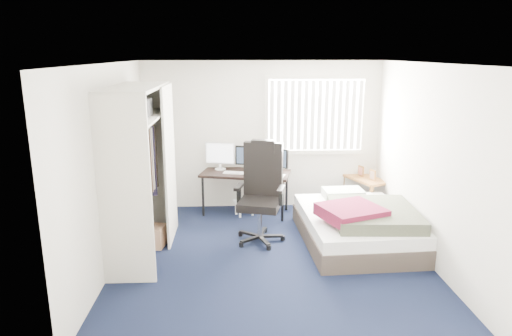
{
  "coord_description": "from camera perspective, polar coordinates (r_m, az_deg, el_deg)",
  "views": [
    {
      "loc": [
        -0.45,
        -5.53,
        2.63
      ],
      "look_at": [
        -0.18,
        0.4,
        1.12
      ],
      "focal_mm": 32.0,
      "sensor_mm": 36.0,
      "label": 1
    }
  ],
  "objects": [
    {
      "name": "footstool",
      "position": [
        7.56,
        -1.46,
        -4.5
      ],
      "size": [
        0.38,
        0.34,
        0.25
      ],
      "color": "white",
      "rests_on": "ground"
    },
    {
      "name": "ground",
      "position": [
        6.14,
        1.88,
        -11.06
      ],
      "size": [
        4.2,
        4.2,
        0.0
      ],
      "primitive_type": "plane",
      "color": "black",
      "rests_on": "ground"
    },
    {
      "name": "office_chair",
      "position": [
        6.52,
        0.62,
        -4.33
      ],
      "size": [
        0.81,
        0.81,
        1.42
      ],
      "color": "black",
      "rests_on": "ground"
    },
    {
      "name": "closet",
      "position": [
        6.06,
        -14.17,
        1.69
      ],
      "size": [
        0.64,
        1.84,
        2.22
      ],
      "color": "beige",
      "rests_on": "ground"
    },
    {
      "name": "bed",
      "position": [
        6.63,
        12.66,
        -6.85
      ],
      "size": [
        1.57,
        2.04,
        0.65
      ],
      "color": "#3B312A",
      "rests_on": "ground"
    },
    {
      "name": "nightstand",
      "position": [
        8.0,
        13.47,
        -1.65
      ],
      "size": [
        0.69,
        0.9,
        0.73
      ],
      "color": "brown",
      "rests_on": "ground"
    },
    {
      "name": "desk",
      "position": [
        7.53,
        -1.26,
        -0.23
      ],
      "size": [
        1.55,
        0.98,
        1.17
      ],
      "color": "black",
      "rests_on": "ground"
    },
    {
      "name": "pine_box",
      "position": [
        6.58,
        -13.06,
        -8.28
      ],
      "size": [
        0.44,
        0.36,
        0.29
      ],
      "primitive_type": "cube",
      "rotation": [
        0.0,
        0.0,
        -0.17
      ],
      "color": "#A87C54",
      "rests_on": "ground"
    },
    {
      "name": "room_shell",
      "position": [
        5.66,
        2.01,
        2.89
      ],
      "size": [
        4.2,
        4.2,
        4.2
      ],
      "color": "silver",
      "rests_on": "ground"
    },
    {
      "name": "window_assembly",
      "position": [
        7.76,
        7.47,
        6.55
      ],
      "size": [
        1.72,
        0.09,
        1.32
      ],
      "color": "white",
      "rests_on": "ground"
    }
  ]
}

